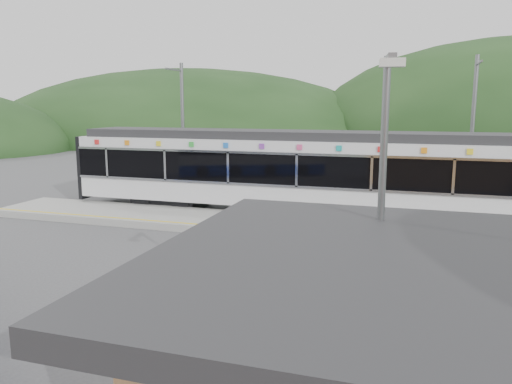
% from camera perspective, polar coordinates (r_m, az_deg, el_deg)
% --- Properties ---
extents(ground, '(120.00, 120.00, 0.00)m').
position_cam_1_polar(ground, '(16.69, 0.76, -7.04)').
color(ground, '#4C4C4F').
rests_on(ground, ground).
extents(hills, '(146.00, 149.00, 26.00)m').
position_cam_1_polar(hills, '(21.19, 21.43, -4.07)').
color(hills, '#1E3D19').
rests_on(hills, ground).
extents(platform, '(26.00, 3.20, 0.30)m').
position_cam_1_polar(platform, '(19.72, 3.56, -3.95)').
color(platform, '#9E9E99').
rests_on(platform, ground).
extents(yellow_line, '(26.00, 0.10, 0.01)m').
position_cam_1_polar(yellow_line, '(18.46, 2.57, -4.41)').
color(yellow_line, yellow).
rests_on(yellow_line, platform).
extents(train, '(20.44, 3.01, 3.74)m').
position_cam_1_polar(train, '(22.04, 4.32, 2.58)').
color(train, black).
rests_on(train, ground).
extents(catenary_mast_west, '(0.18, 1.80, 7.00)m').
position_cam_1_polar(catenary_mast_west, '(26.56, -8.40, 7.19)').
color(catenary_mast_west, slate).
rests_on(catenary_mast_west, ground).
extents(catenary_mast_east, '(0.18, 1.80, 7.00)m').
position_cam_1_polar(catenary_mast_east, '(23.98, 23.45, 6.19)').
color(catenary_mast_east, slate).
rests_on(catenary_mast_east, ground).
extents(lamp_post, '(0.37, 1.02, 5.63)m').
position_cam_1_polar(lamp_post, '(8.30, 14.10, -0.83)').
color(lamp_post, slate).
rests_on(lamp_post, ground).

